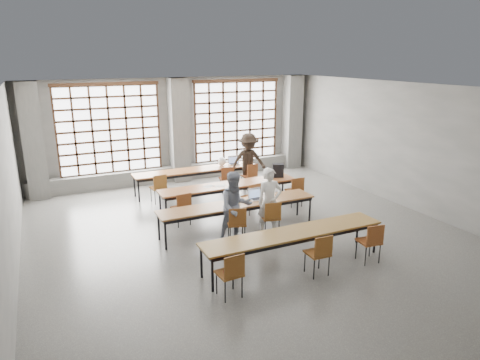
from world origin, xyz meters
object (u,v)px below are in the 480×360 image
desk_row_c (238,205)px  chair_mid_centre (253,195)px  mouse (272,197)px  desk_row_b (229,186)px  laptop_back (234,162)px  chair_back_mid (227,177)px  student_female (236,207)px  chair_front_left (237,221)px  backpack (278,171)px  desk_row_a (196,171)px  chair_mid_right (296,189)px  chair_back_right (250,174)px  green_box (235,201)px  chair_near_left (231,271)px  student_male (270,202)px  chair_back_left (159,186)px  red_pouch (229,271)px  laptop_front (256,196)px  chair_near_right (371,239)px  desk_row_d (294,235)px  chair_near_mid (320,251)px  plastic_bag (222,161)px  phone (247,203)px  chair_mid_left (182,206)px  student_back (248,162)px  chair_front_right (271,215)px

desk_row_c → chair_mid_centre: bearing=46.8°
chair_mid_centre → mouse: size_ratio=8.98×
desk_row_b → laptop_back: laptop_back is taller
chair_back_mid → student_female: (-1.27, -3.39, 0.30)m
desk_row_b → desk_row_c: same height
desk_row_b → desk_row_c: 1.62m
chair_front_left → backpack: 3.28m
desk_row_a → chair_mid_right: (2.07, -2.60, -0.13)m
desk_row_a → laptop_back: bearing=4.6°
chair_back_right → green_box: (-1.84, -2.81, 0.24)m
mouse → desk_row_a: bearing=102.2°
chair_mid_centre → student_female: 1.87m
chair_near_left → chair_mid_centre: bearing=58.0°
desk_row_a → mouse: mouse is taller
laptop_back → student_male: bearing=-102.9°
chair_back_left → red_pouch: chair_back_left is taller
laptop_front → red_pouch: bearing=-125.5°
laptop_front → green_box: 0.60m
chair_near_left → red_pouch: bearing=93.9°
chair_back_left → chair_front_left: (0.89, -3.52, 0.00)m
chair_near_left → student_female: 2.51m
chair_near_right → backpack: backpack is taller
chair_near_left → chair_back_left: bearing=87.9°
desk_row_d → chair_near_mid: (0.20, -0.63, -0.13)m
chair_near_mid → student_female: bearing=109.2°
chair_back_mid → desk_row_a: bearing=141.3°
plastic_bag → desk_row_a: bearing=-176.8°
chair_back_mid → chair_mid_right: (1.28, -1.97, 0.00)m
chair_near_left → phone: (1.59, 2.63, 0.20)m
chair_near_left → plastic_bag: size_ratio=3.08×
chair_mid_left → backpack: (3.19, 0.68, 0.39)m
chair_mid_centre → chair_near_left: size_ratio=1.00×
chair_back_left → chair_mid_left: (0.07, -1.97, 0.00)m
chair_back_mid → student_back: student_back is taller
desk_row_d → chair_front_right: (0.30, 1.48, -0.13)m
chair_mid_right → chair_back_mid: bearing=123.1°
chair_back_left → chair_mid_centre: same height
chair_back_mid → backpack: backpack is taller
chair_mid_left → mouse: size_ratio=8.98×
desk_row_c → backpack: 2.62m
phone → plastic_bag: bearing=76.2°
chair_back_mid → chair_near_mid: same height
phone → chair_front_right: bearing=-52.6°
laptop_back → green_box: bearing=-114.2°
desk_row_d → chair_back_left: bearing=106.6°
desk_row_d → chair_near_left: bearing=-159.6°
desk_row_a → chair_near_left: chair_near_left is taller
chair_front_right → chair_front_left: bearing=179.9°
chair_near_left → student_back: (3.20, 5.75, 0.38)m
chair_back_right → student_back: size_ratio=0.48×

